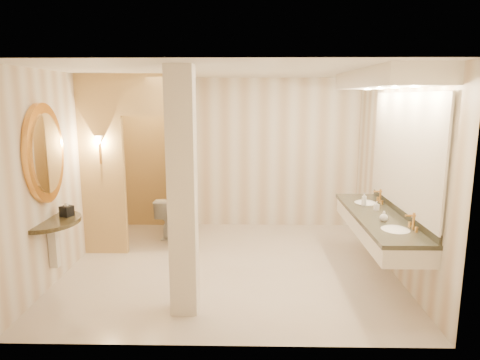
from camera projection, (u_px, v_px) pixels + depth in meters
name	position (u px, v px, depth m)	size (l,w,h in m)	color
floor	(230.00, 266.00, 6.11)	(4.50, 4.50, 0.00)	beige
ceiling	(229.00, 71.00, 5.59)	(4.50, 4.50, 0.00)	silver
wall_back	(234.00, 154.00, 7.81)	(4.50, 0.02, 2.70)	beige
wall_front	(220.00, 211.00, 3.88)	(4.50, 0.02, 2.70)	beige
wall_left	(67.00, 172.00, 5.89)	(0.02, 4.00, 2.70)	beige
wall_right	(395.00, 173.00, 5.80)	(0.02, 4.00, 2.70)	beige
toilet_closet	(163.00, 160.00, 6.82)	(1.50, 1.55, 2.70)	#DDBA73
wall_sconce	(99.00, 141.00, 6.23)	(0.14, 0.14, 0.42)	#BF863D
vanity	(385.00, 157.00, 5.39)	(0.75, 2.53, 2.09)	silver
console_shelf	(47.00, 183.00, 5.22)	(0.93, 0.93, 1.92)	black
pillar	(183.00, 194.00, 4.58)	(0.29, 0.29, 2.70)	silver
tissue_box	(67.00, 211.00, 5.45)	(0.13, 0.13, 0.13)	black
toilet	(170.00, 216.00, 7.36)	(0.39, 0.68, 0.70)	white
soap_bottle_a	(377.00, 206.00, 5.72)	(0.06, 0.06, 0.12)	beige
soap_bottle_b	(384.00, 216.00, 5.22)	(0.10, 0.10, 0.13)	silver
soap_bottle_c	(364.00, 199.00, 5.95)	(0.07, 0.07, 0.19)	#C6B28C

